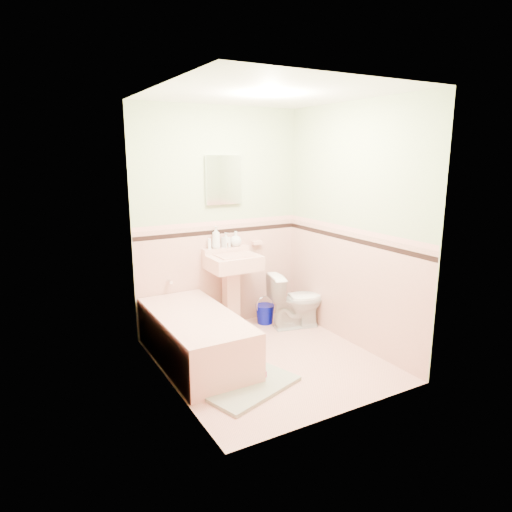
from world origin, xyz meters
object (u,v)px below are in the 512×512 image
medicine_cabinet (224,180)px  shoe (258,374)px  bathtub (196,339)px  soap_bottle_left (216,237)px  toilet (296,300)px  soap_bottle_mid (226,240)px  bucket (265,314)px  soap_bottle_right (236,239)px  sink (233,293)px

medicine_cabinet → shoe: medicine_cabinet is taller
bathtub → soap_bottle_left: size_ratio=5.97×
medicine_cabinet → toilet: bearing=-34.9°
soap_bottle_mid → bucket: bearing=-22.4°
soap_bottle_right → bathtub: bearing=-138.7°
sink → soap_bottle_left: 0.66m
sink → shoe: sink is taller
medicine_cabinet → soap_bottle_right: 0.68m
soap_bottle_right → shoe: soap_bottle_right is taller
toilet → bucket: (-0.26, 0.27, -0.21)m
bathtub → bucket: bearing=26.0°
bathtub → shoe: 0.74m
bucket → soap_bottle_mid: bearing=157.6°
soap_bottle_left → bucket: (0.54, -0.17, -0.95)m
soap_bottle_right → toilet: bearing=-38.7°
bucket → toilet: bearing=-46.4°
sink → soap_bottle_mid: soap_bottle_mid is taller
medicine_cabinet → shoe: (-0.35, -1.38, -1.64)m
toilet → sink: bearing=81.5°
bucket → shoe: bearing=-123.1°
medicine_cabinet → soap_bottle_right: (0.13, -0.03, -0.67)m
sink → bucket: sink is taller
bathtub → soap_bottle_left: (0.56, 0.71, 0.84)m
soap_bottle_left → sink: bearing=-56.1°
soap_bottle_left → soap_bottle_right: 0.25m
toilet → soap_bottle_right: bearing=64.0°
soap_bottle_mid → shoe: soap_bottle_mid is taller
soap_bottle_right → shoe: size_ratio=1.23×
shoe → bathtub: bearing=133.0°
sink → shoe: (-0.35, -1.17, -0.38)m
sink → bathtub: bearing=-142.1°
soap_bottle_mid → bucket: soap_bottle_mid is taller
bathtub → soap_bottle_left: soap_bottle_left is taller
soap_bottle_left → shoe: 1.70m
soap_bottle_mid → toilet: (0.68, -0.44, -0.70)m
sink → medicine_cabinet: 1.28m
bathtub → sink: (0.68, 0.53, 0.22)m
bathtub → medicine_cabinet: medicine_cabinet is taller
soap_bottle_mid → sink: bearing=-90.8°
medicine_cabinet → toilet: (0.68, -0.47, -1.38)m
bucket → soap_bottle_right: bearing=149.6°
soap_bottle_right → shoe: bearing=-109.3°
sink → soap_bottle_right: 0.63m
medicine_cabinet → soap_bottle_left: size_ratio=2.15×
bathtub → shoe: bathtub is taller
sink → bucket: (0.42, 0.01, -0.33)m
bathtub → bucket: (1.10, 0.54, -0.11)m
medicine_cabinet → soap_bottle_left: 0.65m
sink → toilet: bearing=-21.2°
soap_bottle_right → sink: bearing=-125.2°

